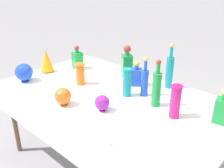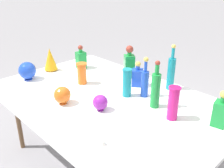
{
  "view_description": "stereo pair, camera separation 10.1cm",
  "coord_description": "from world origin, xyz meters",
  "px_view_note": "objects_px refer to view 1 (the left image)",
  "views": [
    {
      "loc": [
        1.25,
        -1.34,
        1.68
      ],
      "look_at": [
        0.0,
        0.0,
        0.86
      ],
      "focal_mm": 40.0,
      "sensor_mm": 36.0,
      "label": 1
    },
    {
      "loc": [
        1.32,
        -1.26,
        1.68
      ],
      "look_at": [
        0.0,
        0.0,
        0.86
      ],
      "focal_mm": 40.0,
      "sensor_mm": 36.0,
      "label": 2
    }
  ],
  "objects_px": {
    "tall_bottle_1": "(145,81)",
    "square_decanter_1": "(77,59)",
    "square_decanter_2": "(136,76)",
    "slender_vase_1": "(175,101)",
    "square_decanter_3": "(222,109)",
    "round_bowl_2": "(24,72)",
    "tall_bottle_2": "(170,71)",
    "round_bowl_0": "(63,96)",
    "round_bowl_1": "(102,103)",
    "square_decanter_0": "(127,63)",
    "tall_bottle_0": "(157,88)",
    "slender_vase_2": "(127,82)",
    "slender_vase_0": "(80,73)",
    "fluted_vase_0": "(46,60)"
  },
  "relations": [
    {
      "from": "slender_vase_0",
      "to": "tall_bottle_1",
      "type": "bearing_deg",
      "value": 20.52
    },
    {
      "from": "tall_bottle_2",
      "to": "square_decanter_0",
      "type": "xyz_separation_m",
      "value": [
        -0.43,
        -0.05,
        -0.02
      ]
    },
    {
      "from": "slender_vase_0",
      "to": "round_bowl_0",
      "type": "height_order",
      "value": "slender_vase_0"
    },
    {
      "from": "round_bowl_0",
      "to": "square_decanter_3",
      "type": "bearing_deg",
      "value": 30.65
    },
    {
      "from": "square_decanter_2",
      "to": "round_bowl_2",
      "type": "bearing_deg",
      "value": -141.5
    },
    {
      "from": "round_bowl_1",
      "to": "round_bowl_2",
      "type": "bearing_deg",
      "value": -173.1
    },
    {
      "from": "square_decanter_2",
      "to": "round_bowl_1",
      "type": "height_order",
      "value": "square_decanter_2"
    },
    {
      "from": "slender_vase_1",
      "to": "tall_bottle_0",
      "type": "bearing_deg",
      "value": 165.23
    },
    {
      "from": "slender_vase_1",
      "to": "round_bowl_0",
      "type": "relative_size",
      "value": 1.74
    },
    {
      "from": "square_decanter_1",
      "to": "square_decanter_2",
      "type": "distance_m",
      "value": 0.7
    },
    {
      "from": "slender_vase_0",
      "to": "round_bowl_0",
      "type": "xyz_separation_m",
      "value": [
        0.2,
        -0.34,
        -0.03
      ]
    },
    {
      "from": "square_decanter_0",
      "to": "square_decanter_1",
      "type": "distance_m",
      "value": 0.54
    },
    {
      "from": "square_decanter_1",
      "to": "square_decanter_3",
      "type": "relative_size",
      "value": 0.98
    },
    {
      "from": "tall_bottle_0",
      "to": "slender_vase_2",
      "type": "relative_size",
      "value": 1.56
    },
    {
      "from": "slender_vase_2",
      "to": "tall_bottle_2",
      "type": "bearing_deg",
      "value": 66.05
    },
    {
      "from": "tall_bottle_2",
      "to": "square_decanter_3",
      "type": "distance_m",
      "value": 0.6
    },
    {
      "from": "tall_bottle_1",
      "to": "round_bowl_1",
      "type": "relative_size",
      "value": 2.79
    },
    {
      "from": "slender_vase_0",
      "to": "slender_vase_2",
      "type": "relative_size",
      "value": 0.83
    },
    {
      "from": "tall_bottle_2",
      "to": "square_decanter_3",
      "type": "xyz_separation_m",
      "value": [
        0.55,
        -0.25,
        -0.05
      ]
    },
    {
      "from": "slender_vase_0",
      "to": "slender_vase_1",
      "type": "relative_size",
      "value": 0.81
    },
    {
      "from": "square_decanter_0",
      "to": "round_bowl_0",
      "type": "height_order",
      "value": "square_decanter_0"
    },
    {
      "from": "round_bowl_2",
      "to": "slender_vase_1",
      "type": "bearing_deg",
      "value": 16.19
    },
    {
      "from": "tall_bottle_2",
      "to": "round_bowl_0",
      "type": "bearing_deg",
      "value": -116.78
    },
    {
      "from": "square_decanter_0",
      "to": "square_decanter_1",
      "type": "relative_size",
      "value": 1.25
    },
    {
      "from": "tall_bottle_1",
      "to": "square_decanter_1",
      "type": "xyz_separation_m",
      "value": [
        -0.88,
        0.03,
        -0.03
      ]
    },
    {
      "from": "tall_bottle_2",
      "to": "round_bowl_1",
      "type": "relative_size",
      "value": 3.3
    },
    {
      "from": "slender_vase_1",
      "to": "slender_vase_2",
      "type": "relative_size",
      "value": 1.03
    },
    {
      "from": "fluted_vase_0",
      "to": "round_bowl_2",
      "type": "bearing_deg",
      "value": -78.06
    },
    {
      "from": "square_decanter_2",
      "to": "slender_vase_2",
      "type": "distance_m",
      "value": 0.23
    },
    {
      "from": "tall_bottle_1",
      "to": "round_bowl_1",
      "type": "distance_m",
      "value": 0.42
    },
    {
      "from": "tall_bottle_0",
      "to": "tall_bottle_2",
      "type": "distance_m",
      "value": 0.36
    },
    {
      "from": "tall_bottle_1",
      "to": "slender_vase_0",
      "type": "xyz_separation_m",
      "value": [
        -0.55,
        -0.21,
        -0.03
      ]
    },
    {
      "from": "slender_vase_2",
      "to": "round_bowl_0",
      "type": "xyz_separation_m",
      "value": [
        -0.25,
        -0.45,
        -0.05
      ]
    },
    {
      "from": "square_decanter_2",
      "to": "slender_vase_1",
      "type": "distance_m",
      "value": 0.59
    },
    {
      "from": "square_decanter_0",
      "to": "round_bowl_1",
      "type": "relative_size",
      "value": 2.58
    },
    {
      "from": "square_decanter_3",
      "to": "slender_vase_0",
      "type": "distance_m",
      "value": 1.18
    },
    {
      "from": "round_bowl_0",
      "to": "round_bowl_1",
      "type": "bearing_deg",
      "value": 27.17
    },
    {
      "from": "tall_bottle_2",
      "to": "slender_vase_1",
      "type": "relative_size",
      "value": 1.65
    },
    {
      "from": "tall_bottle_0",
      "to": "fluted_vase_0",
      "type": "relative_size",
      "value": 1.57
    },
    {
      "from": "slender_vase_1",
      "to": "fluted_vase_0",
      "type": "distance_m",
      "value": 1.39
    },
    {
      "from": "tall_bottle_2",
      "to": "square_decanter_2",
      "type": "relative_size",
      "value": 1.75
    },
    {
      "from": "square_decanter_3",
      "to": "round_bowl_2",
      "type": "xyz_separation_m",
      "value": [
        -1.59,
        -0.54,
        -0.01
      ]
    },
    {
      "from": "slender_vase_1",
      "to": "round_bowl_1",
      "type": "relative_size",
      "value": 2.0
    },
    {
      "from": "slender_vase_0",
      "to": "fluted_vase_0",
      "type": "height_order",
      "value": "fluted_vase_0"
    },
    {
      "from": "square_decanter_2",
      "to": "tall_bottle_2",
      "type": "bearing_deg",
      "value": 31.81
    },
    {
      "from": "tall_bottle_1",
      "to": "fluted_vase_0",
      "type": "distance_m",
      "value": 1.06
    },
    {
      "from": "round_bowl_0",
      "to": "square_decanter_1",
      "type": "bearing_deg",
      "value": 132.27
    },
    {
      "from": "round_bowl_1",
      "to": "round_bowl_2",
      "type": "distance_m",
      "value": 0.91
    },
    {
      "from": "square_decanter_3",
      "to": "round_bowl_0",
      "type": "distance_m",
      "value": 1.12
    },
    {
      "from": "tall_bottle_0",
      "to": "tall_bottle_1",
      "type": "relative_size",
      "value": 1.09
    }
  ]
}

